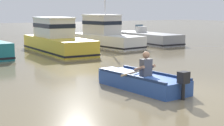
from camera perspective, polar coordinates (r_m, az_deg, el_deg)
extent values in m
plane|color=#7A6B4C|center=(10.43, 9.73, -4.94)|extent=(120.00, 120.00, 0.00)
cube|color=#2D519E|center=(10.87, 4.97, -3.12)|extent=(1.32, 3.17, 0.44)
cube|color=#2D519E|center=(12.18, -0.48, -1.81)|extent=(0.63, 0.44, 0.42)
cube|color=navy|center=(10.49, 2.92, -2.13)|extent=(0.30, 3.04, 0.08)
cube|color=navy|center=(11.16, 6.94, -1.53)|extent=(0.30, 3.04, 0.08)
cube|color=#3C62B2|center=(10.76, 5.34, -2.26)|extent=(1.03, 0.35, 0.06)
cylinder|color=black|center=(9.72, 11.52, -4.35)|extent=(0.11, 0.11, 0.54)
cube|color=black|center=(9.65, 11.58, -2.32)|extent=(0.30, 0.26, 0.32)
cube|color=#4C4C51|center=(10.67, 5.55, -0.72)|extent=(0.35, 0.24, 0.52)
sphere|color=#9E7051|center=(10.62, 5.58, 1.31)|extent=(0.22, 0.22, 0.22)
cylinder|color=#9E7051|center=(10.56, 4.48, -0.91)|extent=(0.12, 0.43, 0.23)
cylinder|color=#9E7051|center=(10.86, 6.22, -0.68)|extent=(0.12, 0.43, 0.23)
cylinder|color=tan|center=(11.17, 4.36, -1.33)|extent=(1.88, 0.81, 0.06)
cube|color=gold|center=(20.57, -8.84, 2.93)|extent=(2.23, 6.71, 0.86)
cube|color=black|center=(20.60, -8.82, 2.16)|extent=(2.27, 6.75, 0.10)
cube|color=silver|center=(21.05, -9.51, 5.70)|extent=(1.65, 2.85, 1.08)
cube|color=black|center=(21.05, -9.52, 6.06)|extent=(1.68, 2.88, 0.24)
cube|color=white|center=(21.03, -9.55, 7.28)|extent=(1.73, 2.99, 0.08)
cube|color=white|center=(23.46, -0.92, 3.66)|extent=(2.53, 5.89, 0.81)
cube|color=black|center=(23.48, -0.92, 3.02)|extent=(2.57, 5.93, 0.10)
cube|color=beige|center=(23.80, -1.70, 6.22)|extent=(1.75, 2.55, 1.25)
cube|color=black|center=(23.79, -1.70, 6.60)|extent=(1.78, 2.58, 0.24)
cube|color=white|center=(23.78, -1.70, 7.82)|extent=(1.83, 2.67, 0.08)
cylinder|color=silver|center=(23.49, -1.15, 8.80)|extent=(0.10, 0.10, 3.39)
cube|color=gray|center=(26.14, 5.39, 4.09)|extent=(2.12, 6.54, 0.78)
cube|color=black|center=(26.16, 5.38, 3.54)|extent=(2.16, 6.58, 0.10)
cube|color=silver|center=(26.49, 4.77, 5.47)|extent=(0.70, 0.52, 0.44)
cube|color=slate|center=(26.69, 4.44, 5.89)|extent=(0.69, 0.06, 0.36)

